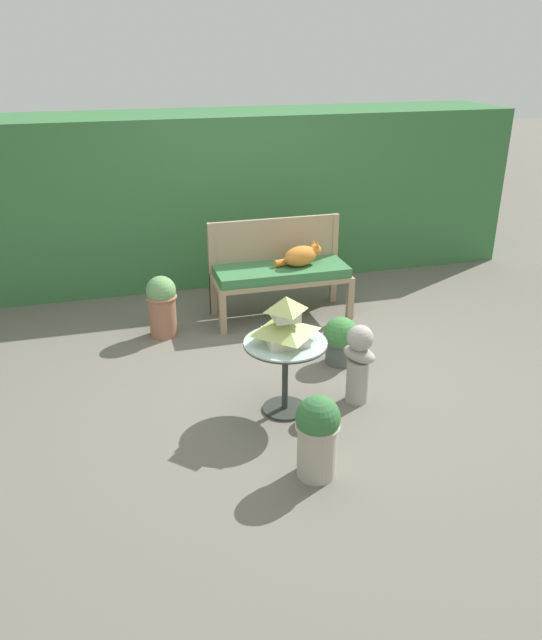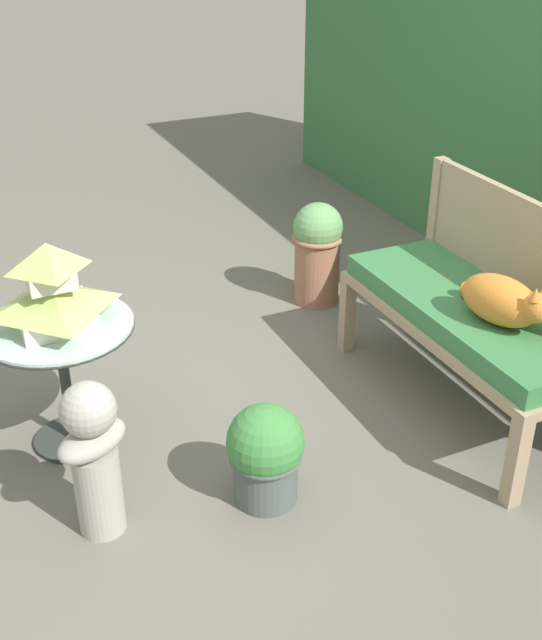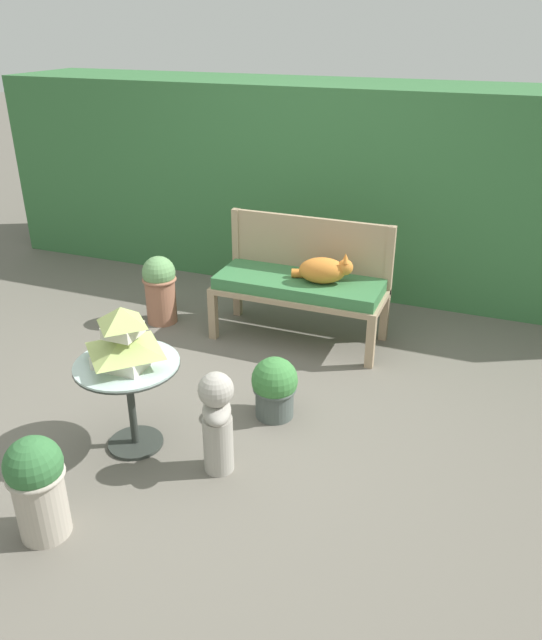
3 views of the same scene
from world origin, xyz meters
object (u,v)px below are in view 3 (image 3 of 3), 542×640
object	(u,v)px
garden_bench	(299,288)
garden_bust	(217,419)
potted_plant_bench_right	(37,484)
patio_table	(129,382)
cat	(324,270)
pagoda_birdhouse	(124,340)
potted_plant_table_near	(275,387)
potted_plant_table_far	(160,287)

from	to	relation	value
garden_bench	garden_bust	size ratio (longest dim) A/B	2.12
potted_plant_bench_right	patio_table	bearing A→B (deg)	88.12
garden_bench	garden_bust	distance (m)	1.66
garden_bench	cat	xyz separation A→B (m)	(0.19, -0.01, 0.18)
patio_table	potted_plant_bench_right	distance (m)	0.77
pagoda_birdhouse	potted_plant_table_near	distance (m)	1.01
garden_bust	potted_plant_table_far	bearing A→B (deg)	-167.30
cat	garden_bust	world-z (taller)	cat
potted_plant_table_near	potted_plant_bench_right	bearing A→B (deg)	-116.88
garden_bust	potted_plant_bench_right	world-z (taller)	garden_bust
garden_bench	pagoda_birdhouse	size ratio (longest dim) A/B	3.46
cat	potted_plant_table_near	size ratio (longest dim) A/B	1.17
garden_bench	patio_table	bearing A→B (deg)	-105.45
garden_bust	potted_plant_table_far	world-z (taller)	garden_bust
cat	patio_table	xyz separation A→B (m)	(-0.64, -1.62, -0.17)
potted_plant_bench_right	garden_bench	bearing A→B (deg)	78.75
cat	pagoda_birdhouse	bearing A→B (deg)	-126.44
patio_table	cat	bearing A→B (deg)	68.27
garden_bench	pagoda_birdhouse	bearing A→B (deg)	-105.45
pagoda_birdhouse	garden_bust	xyz separation A→B (m)	(0.56, -0.02, -0.36)
garden_bust	potted_plant_table_near	xyz separation A→B (m)	(0.10, 0.60, -0.13)
pagoda_birdhouse	potted_plant_bench_right	distance (m)	0.86
cat	pagoda_birdhouse	xyz separation A→B (m)	(-0.64, -1.62, 0.09)
cat	patio_table	world-z (taller)	cat
potted_plant_table_far	garden_bust	bearing A→B (deg)	-50.60
garden_bust	garden_bench	bearing A→B (deg)	156.93
patio_table	potted_plant_table_far	xyz separation A→B (m)	(-0.70, 1.51, -0.13)
garden_bench	potted_plant_table_far	distance (m)	1.16
garden_bust	potted_plant_bench_right	distance (m)	0.94
patio_table	potted_plant_bench_right	xyz separation A→B (m)	(-0.03, -0.76, -0.14)
garden_bust	potted_plant_table_near	bearing A→B (deg)	143.80
patio_table	garden_bust	xyz separation A→B (m)	(0.56, -0.02, -0.10)
garden_bench	potted_plant_bench_right	world-z (taller)	potted_plant_bench_right
cat	pagoda_birdhouse	size ratio (longest dim) A/B	1.25
potted_plant_table_far	garden_bench	bearing A→B (deg)	5.96
pagoda_birdhouse	potted_plant_table_far	distance (m)	1.71
cat	potted_plant_table_near	bearing A→B (deg)	-104.06
potted_plant_bench_right	pagoda_birdhouse	bearing A→B (deg)	88.12
potted_plant_table_far	potted_plant_table_near	world-z (taller)	potted_plant_table_far
garden_bench	potted_plant_table_near	distance (m)	1.09
patio_table	pagoda_birdhouse	xyz separation A→B (m)	(-0.00, -0.00, 0.27)
garden_bust	potted_plant_table_near	distance (m)	0.62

